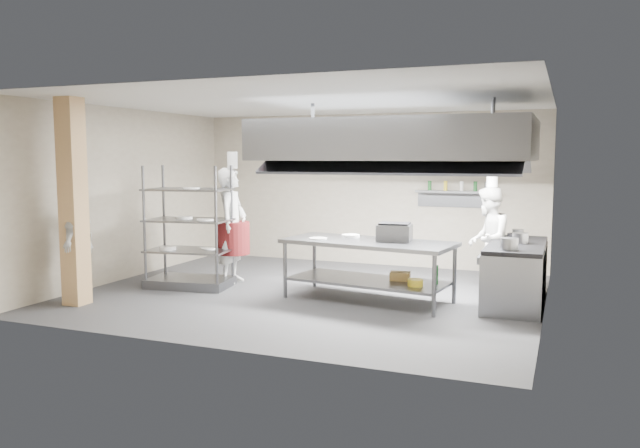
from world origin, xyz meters
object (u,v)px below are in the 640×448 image
at_px(chef_line, 488,240).
at_px(cooking_range, 516,276).
at_px(griddle, 394,232).
at_px(pass_rack, 189,227).
at_px(island, 368,271).
at_px(stockpot, 520,238).
at_px(chef_head, 232,226).
at_px(chef_plating, 78,243).

bearing_deg(chef_line, cooking_range, 38.04).
bearing_deg(griddle, chef_line, 36.10).
xyz_separation_m(pass_rack, chef_line, (4.64, 1.36, -0.16)).
distance_m(island, stockpot, 2.27).
xyz_separation_m(island, stockpot, (2.13, 0.61, 0.52)).
bearing_deg(cooking_range, island, -163.99).
xyz_separation_m(cooking_range, griddle, (-1.72, -0.45, 0.61)).
relative_size(island, chef_line, 1.50).
bearing_deg(chef_line, chef_head, -78.78).
bearing_deg(chef_plating, cooking_range, 85.11).
bearing_deg(chef_plating, chef_head, 119.77).
relative_size(chef_line, griddle, 3.42).
bearing_deg(pass_rack, island, -5.79).
distance_m(pass_rack, griddle, 3.42).
bearing_deg(griddle, island, -162.55).
height_order(chef_plating, stockpot, chef_plating).
xyz_separation_m(chef_head, griddle, (2.92, -0.27, 0.05)).
bearing_deg(griddle, chef_plating, -162.50).
xyz_separation_m(island, chef_line, (1.60, 1.22, 0.39)).
relative_size(island, stockpot, 11.39).
distance_m(cooking_range, griddle, 1.88).
bearing_deg(chef_plating, pass_rack, 122.23).
distance_m(island, pass_rack, 3.10).
distance_m(chef_line, stockpot, 0.81).
height_order(island, chef_plating, chef_plating).
distance_m(chef_line, chef_plating, 6.28).
relative_size(pass_rack, chef_plating, 1.14).
relative_size(island, chef_plating, 1.44).
height_order(island, cooking_range, island).
height_order(chef_head, stockpot, chef_head).
distance_m(chef_head, chef_plating, 2.51).
height_order(cooking_range, chef_line, chef_line).
bearing_deg(cooking_range, chef_line, 127.76).
relative_size(pass_rack, griddle, 4.06).
relative_size(island, cooking_range, 1.27).
relative_size(cooking_range, chef_head, 1.02).
distance_m(chef_head, stockpot, 4.69).
height_order(pass_rack, cooking_range, pass_rack).
bearing_deg(pass_rack, stockpot, -0.20).
xyz_separation_m(chef_line, griddle, (-1.24, -1.07, 0.19)).
distance_m(island, cooking_range, 2.16).
bearing_deg(pass_rack, chef_head, 40.38).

